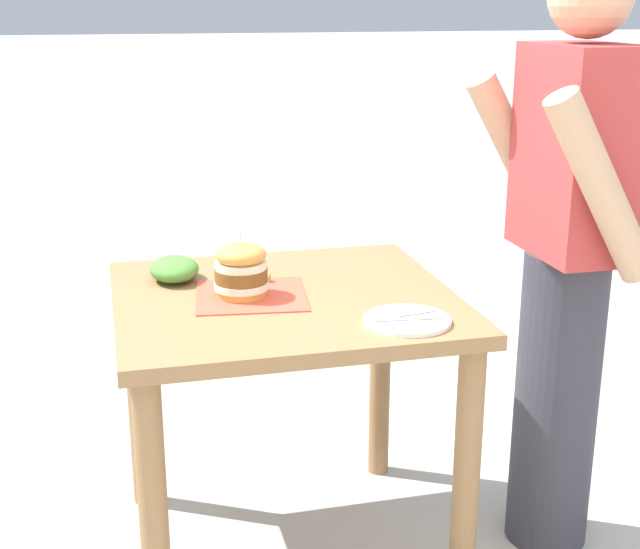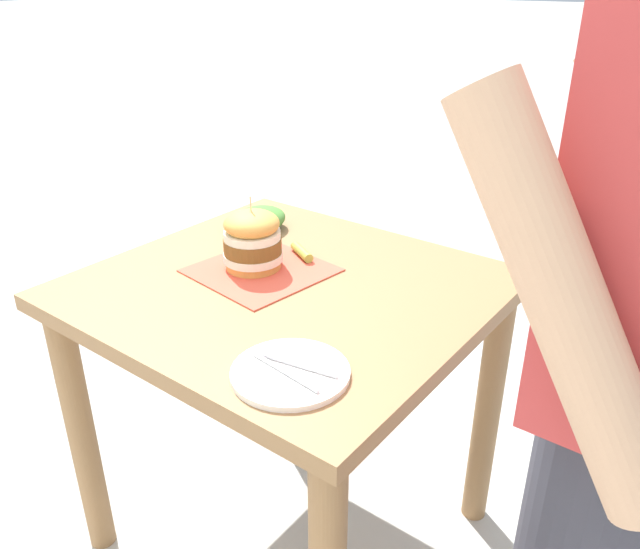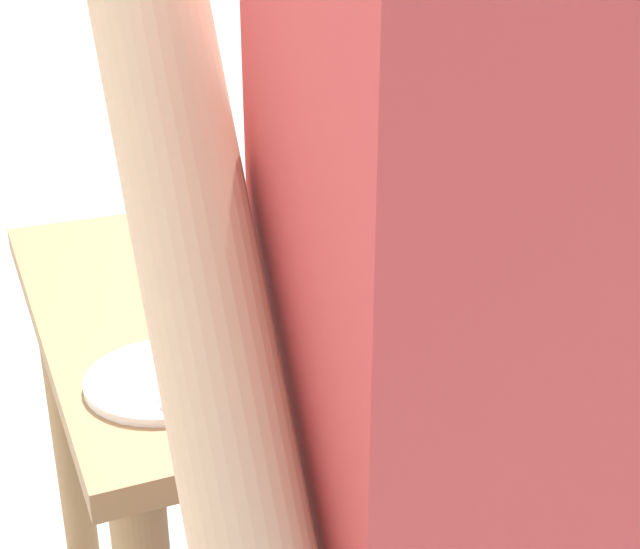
% 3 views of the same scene
% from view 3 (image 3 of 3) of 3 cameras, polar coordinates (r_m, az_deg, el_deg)
% --- Properties ---
extents(patio_table, '(0.86, 0.92, 0.80)m').
position_cam_3_polar(patio_table, '(1.58, -1.44, -5.31)').
color(patio_table, olive).
rests_on(patio_table, ground).
extents(serving_paper, '(0.33, 0.33, 0.00)m').
position_cam_3_polar(serving_paper, '(1.59, -2.40, 0.94)').
color(serving_paper, '#D64C38').
rests_on(serving_paper, patio_table).
extents(sandwich, '(0.15, 0.15, 0.18)m').
position_cam_3_polar(sandwich, '(1.59, -2.74, 3.78)').
color(sandwich, gold).
rests_on(sandwich, serving_paper).
extents(pickle_spear, '(0.07, 0.10, 0.02)m').
position_cam_3_polar(pickle_spear, '(1.61, 2.12, 1.70)').
color(pickle_spear, '#8EA83D').
rests_on(pickle_spear, serving_paper).
extents(side_plate_with_forks, '(0.22, 0.22, 0.02)m').
position_cam_3_polar(side_plate_with_forks, '(1.22, -9.75, -6.59)').
color(side_plate_with_forks, white).
rests_on(side_plate_with_forks, patio_table).
extents(side_salad, '(0.18, 0.14, 0.07)m').
position_cam_3_polar(side_salad, '(1.82, 1.19, 4.83)').
color(side_salad, '#477F33').
rests_on(side_salad, patio_table).
extents(diner_across_table, '(0.55, 0.35, 1.69)m').
position_cam_3_polar(diner_across_table, '(0.83, 10.90, -16.03)').
color(diner_across_table, '#33333D').
rests_on(diner_across_table, ground).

